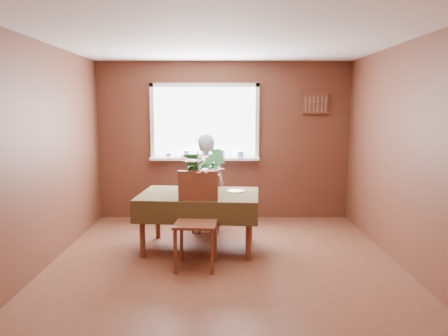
{
  "coord_description": "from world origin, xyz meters",
  "views": [
    {
      "loc": [
        -0.02,
        -4.71,
        1.78
      ],
      "look_at": [
        0.0,
        0.55,
        1.05
      ],
      "focal_mm": 35.0,
      "sensor_mm": 36.0,
      "label": 1
    }
  ],
  "objects_px": {
    "seated_woman": "(206,184)",
    "chair_near": "(197,216)",
    "flower_bouquet": "(201,170)",
    "chair_far": "(206,196)",
    "dining_table": "(199,200)"
  },
  "relations": [
    {
      "from": "chair_near",
      "to": "seated_woman",
      "type": "height_order",
      "value": "seated_woman"
    },
    {
      "from": "dining_table",
      "to": "seated_woman",
      "type": "xyz_separation_m",
      "value": [
        0.06,
        0.68,
        0.08
      ]
    },
    {
      "from": "chair_near",
      "to": "flower_bouquet",
      "type": "distance_m",
      "value": 0.62
    },
    {
      "from": "seated_woman",
      "to": "chair_near",
      "type": "bearing_deg",
      "value": 93.66
    },
    {
      "from": "chair_near",
      "to": "seated_woman",
      "type": "bearing_deg",
      "value": 91.94
    },
    {
      "from": "seated_woman",
      "to": "flower_bouquet",
      "type": "bearing_deg",
      "value": 94.83
    },
    {
      "from": "dining_table",
      "to": "seated_woman",
      "type": "height_order",
      "value": "seated_woman"
    },
    {
      "from": "chair_far",
      "to": "flower_bouquet",
      "type": "bearing_deg",
      "value": 91.69
    },
    {
      "from": "chair_far",
      "to": "seated_woman",
      "type": "bearing_deg",
      "value": 95.24
    },
    {
      "from": "flower_bouquet",
      "to": "dining_table",
      "type": "bearing_deg",
      "value": 103.95
    },
    {
      "from": "dining_table",
      "to": "chair_far",
      "type": "distance_m",
      "value": 0.78
    },
    {
      "from": "chair_near",
      "to": "dining_table",
      "type": "bearing_deg",
      "value": 94.72
    },
    {
      "from": "chair_near",
      "to": "flower_bouquet",
      "type": "bearing_deg",
      "value": 89.66
    },
    {
      "from": "flower_bouquet",
      "to": "chair_far",
      "type": "bearing_deg",
      "value": 89.12
    },
    {
      "from": "chair_far",
      "to": "flower_bouquet",
      "type": "height_order",
      "value": "flower_bouquet"
    }
  ]
}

